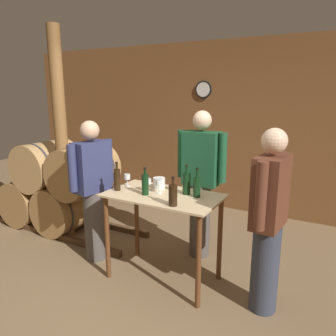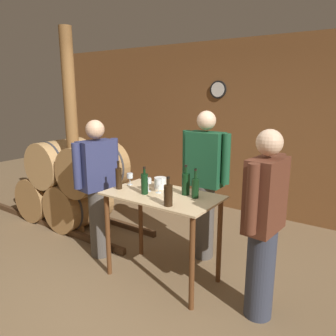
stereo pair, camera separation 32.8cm
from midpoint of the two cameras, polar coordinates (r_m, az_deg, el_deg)
The scene contains 17 objects.
ground_plane at distance 3.39m, azimuth -8.66°, elevation -21.53°, with size 14.00×14.00×0.00m, color brown.
back_wall at distance 5.32m, azimuth 9.78°, elevation 6.91°, with size 8.40×0.08×2.70m.
barrel_rack at distance 4.94m, azimuth -20.61°, elevation -3.09°, with size 2.99×0.76×1.25m.
tasting_table at distance 3.32m, azimuth -3.69°, elevation -7.66°, with size 1.15×0.66×0.92m.
wooden_post at distance 4.43m, azimuth -20.17°, elevation 5.02°, with size 0.16×0.16×2.70m.
wine_bottle_far_left at distance 3.43m, azimuth -11.57°, elevation -1.93°, with size 0.07×0.07×0.30m.
wine_bottle_left at distance 3.24m, azimuth -6.90°, elevation -2.79°, with size 0.07×0.07×0.28m.
wine_bottle_center at distance 3.24m, azimuth 0.35°, elevation -2.66°, with size 0.08×0.08×0.30m.
wine_bottle_right at distance 2.92m, azimuth -2.35°, elevation -4.73°, with size 0.08×0.08×0.27m.
wine_bottle_far_right at distance 3.15m, azimuth 2.10°, elevation -3.26°, with size 0.07×0.07×0.29m.
wine_glass_near_left at distance 3.57m, azimuth -9.75°, elevation -1.64°, with size 0.07×0.07×0.13m.
wine_glass_near_center at distance 3.33m, azimuth -6.32°, elevation -2.48°, with size 0.06×0.06×0.14m.
wine_glass_near_right at distance 3.27m, azimuth -4.42°, elevation -2.59°, with size 0.07×0.07×0.15m.
ice_bucket at distance 3.44m, azimuth -4.29°, elevation -2.68°, with size 0.13×0.13×0.12m.
person_host at distance 3.82m, azimuth -15.38°, elevation -3.53°, with size 0.29×0.58×1.62m.
person_visitor_with_scarf at distance 2.89m, azimuth 14.01°, elevation -8.68°, with size 0.25×0.59×1.64m.
person_visitor_bearded at distance 3.75m, azimuth 3.25°, elevation -2.43°, with size 0.59×0.24×1.72m.
Camera 1 is at (1.61, -2.25, 1.93)m, focal length 35.00 mm.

